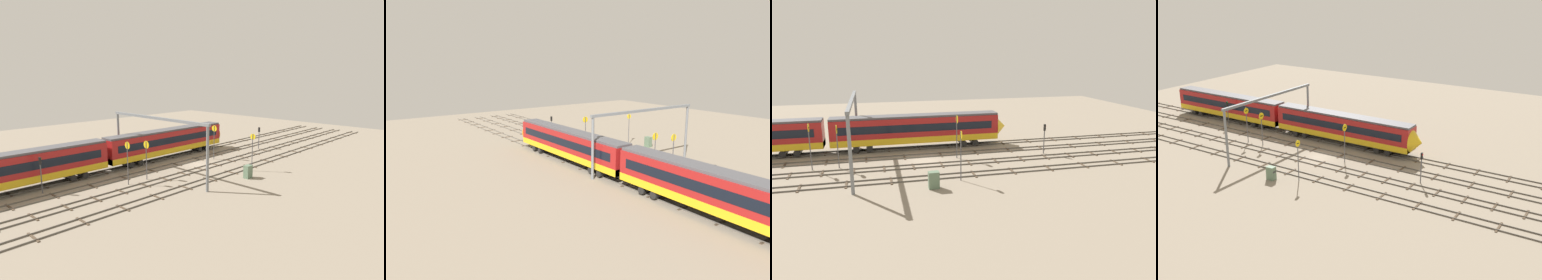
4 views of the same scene
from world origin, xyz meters
TOP-DOWN VIEW (x-y plane):
  - ground_plane at (0.00, 0.00)m, footprint 115.35×115.35m
  - track_near_foreground at (0.00, -6.75)m, footprint 99.35×2.40m
  - track_second_near at (-0.00, -2.25)m, footprint 99.35×2.40m
  - track_middle at (-0.00, 2.25)m, footprint 99.35×2.40m
  - track_with_train at (-0.00, 6.75)m, footprint 99.35×2.40m
  - train at (-12.02, 6.75)m, footprint 50.40×3.24m
  - overhead_gantry at (-8.63, -0.39)m, footprint 0.40×19.23m
  - speed_sign_near_foreground at (2.80, -8.37)m, footprint 0.14×0.86m
  - speed_sign_mid_trackside at (4.33, 0.30)m, footprint 0.14×1.03m
  - speed_sign_far_trackside at (-13.71, -0.53)m, footprint 0.14×0.97m
  - speed_sign_distant_end at (-10.62, -0.47)m, footprint 0.14×1.06m
  - signal_light_trackside_departure at (16.53, -0.52)m, footprint 0.31×0.32m
  - relay_cabinet at (-0.50, -9.99)m, footprint 1.14×0.80m

SIDE VIEW (x-z plane):
  - ground_plane at x=0.00m, z-range 0.00..0.00m
  - track_second_near at x=0.00m, z-range -0.01..0.15m
  - track_with_train at x=0.00m, z-range -0.01..0.15m
  - track_near_foreground at x=0.00m, z-range -0.01..0.15m
  - track_middle at x=0.00m, z-range -0.01..0.15m
  - relay_cabinet at x=-0.50m, z-range 0.00..1.81m
  - train at x=-12.02m, z-range 0.26..5.06m
  - signal_light_trackside_departure at x=16.53m, z-range 0.66..4.82m
  - speed_sign_near_foreground at x=2.80m, z-range 0.75..6.35m
  - speed_sign_distant_end at x=-10.62m, z-range 0.90..6.26m
  - speed_sign_far_trackside at x=-13.71m, z-range 0.86..6.54m
  - speed_sign_mid_trackside at x=4.33m, z-range 0.92..6.67m
  - overhead_gantry at x=-8.63m, z-range 2.19..10.60m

